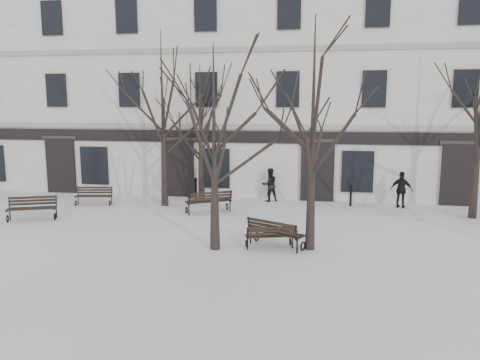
% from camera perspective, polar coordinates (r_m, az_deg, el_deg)
% --- Properties ---
extents(ground, '(100.00, 100.00, 0.00)m').
position_cam_1_polar(ground, '(16.00, -3.52, -7.98)').
color(ground, white).
rests_on(ground, ground).
extents(building, '(40.40, 10.20, 11.40)m').
position_cam_1_polar(building, '(28.06, 2.36, 10.94)').
color(building, silver).
rests_on(building, ground).
extents(tree_1, '(4.63, 4.63, 6.61)m').
position_cam_1_polar(tree_1, '(14.91, -3.20, 6.91)').
color(tree_1, black).
rests_on(tree_1, ground).
extents(tree_2, '(5.22, 5.22, 7.46)m').
position_cam_1_polar(tree_2, '(15.04, 8.92, 8.85)').
color(tree_2, black).
rests_on(tree_2, ground).
extents(tree_4, '(5.57, 5.57, 7.96)m').
position_cam_1_polar(tree_4, '(21.73, -9.47, 9.83)').
color(tree_4, black).
rests_on(tree_4, ground).
extents(tree_5, '(4.57, 4.57, 6.53)m').
position_cam_1_polar(tree_5, '(22.32, -4.85, 7.61)').
color(tree_5, black).
rests_on(tree_5, ground).
extents(bench_0, '(2.00, 1.32, 0.96)m').
position_cam_1_polar(bench_0, '(21.07, -24.00, -3.06)').
color(bench_0, black).
rests_on(bench_0, ground).
extents(bench_1, '(1.67, 0.98, 0.80)m').
position_cam_1_polar(bench_1, '(15.61, 3.64, -6.77)').
color(bench_1, black).
rests_on(bench_1, ground).
extents(bench_2, '(2.01, 1.49, 0.97)m').
position_cam_1_polar(bench_2, '(15.67, 4.30, -6.35)').
color(bench_2, black).
rests_on(bench_2, ground).
extents(bench_3, '(1.74, 0.88, 0.84)m').
position_cam_1_polar(bench_3, '(23.11, -17.38, -1.78)').
color(bench_3, black).
rests_on(bench_3, ground).
extents(bench_4, '(2.04, 1.61, 1.00)m').
position_cam_1_polar(bench_4, '(20.45, -3.82, -2.55)').
color(bench_4, black).
rests_on(bench_4, ground).
extents(bollard_a, '(0.15, 0.15, 1.16)m').
position_cam_1_polar(bollard_a, '(23.09, -5.42, -0.98)').
color(bollard_a, black).
rests_on(bollard_a, ground).
extents(bollard_b, '(0.13, 0.13, 0.98)m').
position_cam_1_polar(bollard_b, '(22.35, 13.35, -1.80)').
color(bollard_b, black).
rests_on(bollard_b, ground).
extents(pedestrian_b, '(0.99, 0.91, 1.64)m').
position_cam_1_polar(pedestrian_b, '(22.97, 3.61, -2.59)').
color(pedestrian_b, black).
rests_on(pedestrian_b, ground).
extents(pedestrian_c, '(1.06, 0.76, 1.68)m').
position_cam_1_polar(pedestrian_c, '(22.75, 18.98, -3.22)').
color(pedestrian_c, black).
rests_on(pedestrian_c, ground).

